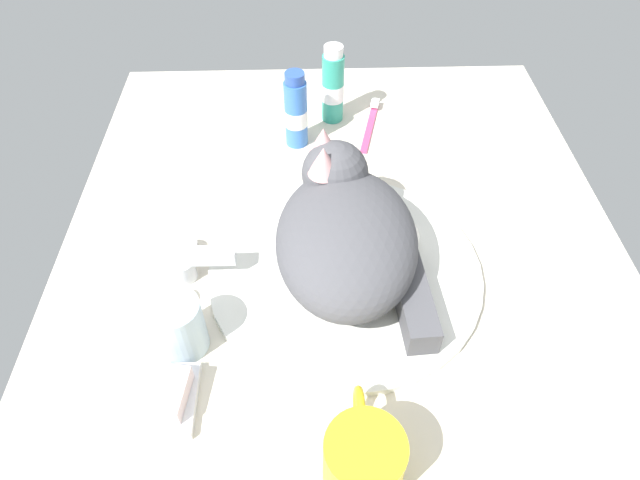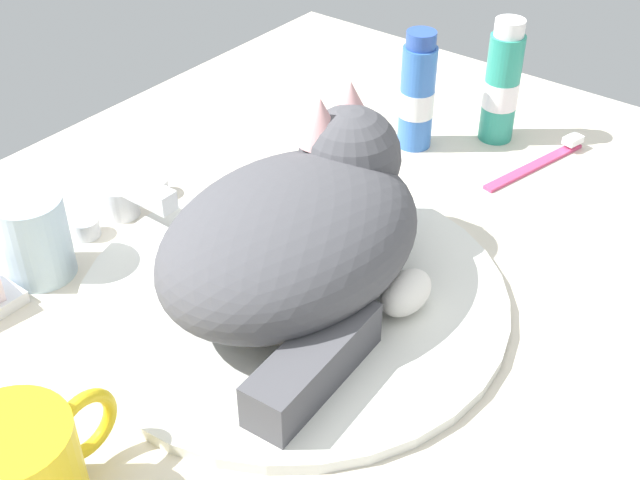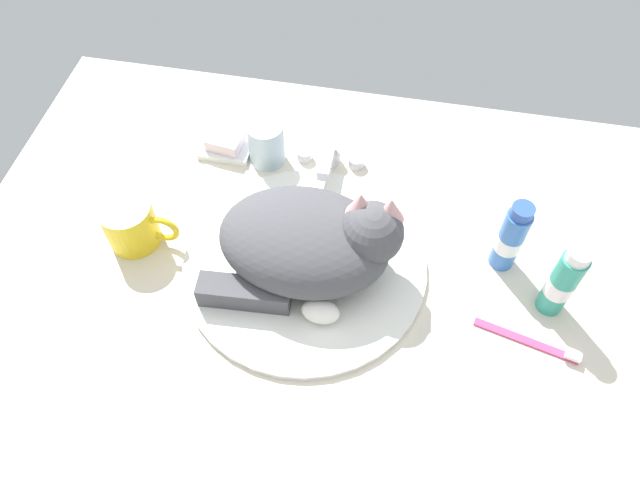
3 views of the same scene
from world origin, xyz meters
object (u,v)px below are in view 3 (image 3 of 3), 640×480
at_px(coffee_mug, 132,223).
at_px(soap_bar, 225,141).
at_px(faucet, 329,158).
at_px(toothpaste_bottle, 511,238).
at_px(cat, 313,242).
at_px(rinse_cup, 266,143).
at_px(mouthwash_bottle, 562,281).
at_px(toothbrush, 533,342).

bearing_deg(coffee_mug, soap_bar, 67.68).
bearing_deg(faucet, coffee_mug, -142.69).
bearing_deg(faucet, toothpaste_bottle, -25.93).
distance_m(cat, rinse_cup, 0.25).
distance_m(cat, toothpaste_bottle, 0.29).
distance_m(toothpaste_bottle, mouthwash_bottle, 0.10).
relative_size(faucet, rinse_cup, 1.49).
xyz_separation_m(coffee_mug, toothpaste_bottle, (0.58, 0.06, 0.02)).
xyz_separation_m(faucet, rinse_cup, (-0.11, -0.00, 0.02)).
distance_m(faucet, mouthwash_bottle, 0.43).
bearing_deg(mouthwash_bottle, rinse_cup, 156.80).
bearing_deg(rinse_cup, mouthwash_bottle, -23.20).
height_order(cat, mouthwash_bottle, cat).
height_order(faucet, toothpaste_bottle, toothpaste_bottle).
xyz_separation_m(soap_bar, toothpaste_bottle, (0.49, -0.15, 0.04)).
bearing_deg(cat, coffee_mug, 179.28).
bearing_deg(mouthwash_bottle, cat, -179.51).
bearing_deg(cat, toothpaste_bottle, 13.22).
bearing_deg(mouthwash_bottle, toothpaste_bottle, 138.16).
relative_size(faucet, soap_bar, 2.01).
height_order(faucet, mouthwash_bottle, mouthwash_bottle).
bearing_deg(mouthwash_bottle, soap_bar, 159.15).
relative_size(cat, rinse_cup, 3.56).
bearing_deg(soap_bar, faucet, -0.92).
distance_m(coffee_mug, rinse_cup, 0.26).
xyz_separation_m(faucet, toothpaste_bottle, (0.30, -0.15, 0.04)).
height_order(cat, coffee_mug, cat).
xyz_separation_m(faucet, soap_bar, (-0.19, 0.00, 0.00)).
distance_m(rinse_cup, soap_bar, 0.08).
xyz_separation_m(coffee_mug, soap_bar, (0.09, 0.21, -0.02)).
height_order(cat, toothpaste_bottle, cat).
xyz_separation_m(toothpaste_bottle, mouthwash_bottle, (0.07, -0.06, 0.00)).
xyz_separation_m(toothpaste_bottle, toothbrush, (0.05, -0.14, -0.06)).
xyz_separation_m(cat, rinse_cup, (-0.12, 0.21, -0.03)).
height_order(soap_bar, toothbrush, soap_bar).
bearing_deg(toothbrush, faucet, 141.04).
height_order(faucet, coffee_mug, coffee_mug).
bearing_deg(coffee_mug, mouthwash_bottle, -0.05).
height_order(faucet, toothbrush, faucet).
height_order(coffee_mug, rinse_cup, same).
bearing_deg(coffee_mug, rinse_cup, 51.25).
distance_m(cat, coffee_mug, 0.29).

